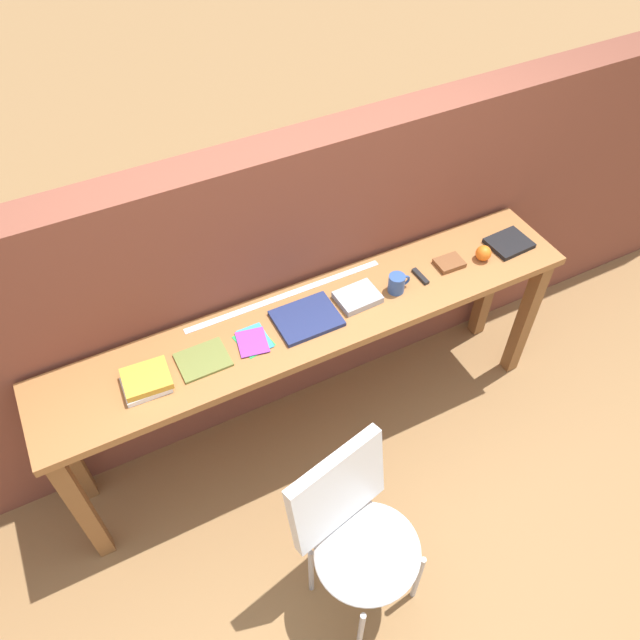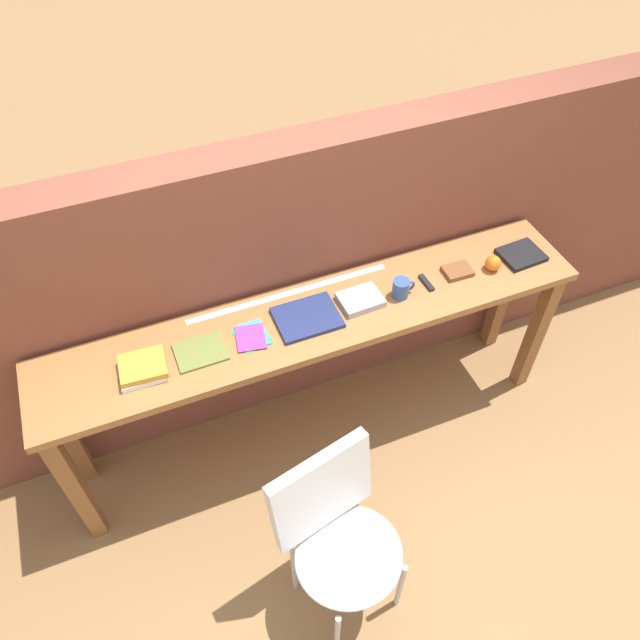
{
  "view_description": "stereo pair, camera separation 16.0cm",
  "coord_description": "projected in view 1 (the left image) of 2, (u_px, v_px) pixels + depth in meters",
  "views": [
    {
      "loc": [
        -0.83,
        -1.36,
        2.91
      ],
      "look_at": [
        0.0,
        0.25,
        0.9
      ],
      "focal_mm": 35.0,
      "sensor_mm": 36.0,
      "label": 1
    },
    {
      "loc": [
        -0.68,
        -1.43,
        2.91
      ],
      "look_at": [
        0.0,
        0.25,
        0.9
      ],
      "focal_mm": 35.0,
      "sensor_mm": 36.0,
      "label": 2
    }
  ],
  "objects": [
    {
      "name": "chair_white_moulded",
      "position": [
        357.0,
        531.0,
        2.46
      ],
      "size": [
        0.53,
        0.54,
        0.89
      ],
      "color": "silver",
      "rests_on": "ground"
    },
    {
      "name": "ruler_metal_back_edge",
      "position": [
        286.0,
        295.0,
        2.83
      ],
      "size": [
        0.96,
        0.03,
        0.0
      ],
      "primitive_type": "cube",
      "color": "silver",
      "rests_on": "sideboard"
    },
    {
      "name": "sports_ball_small",
      "position": [
        483.0,
        253.0,
        2.97
      ],
      "size": [
        0.08,
        0.08,
        0.08
      ],
      "primitive_type": "sphere",
      "color": "orange",
      "rests_on": "sideboard"
    },
    {
      "name": "book_grey_hardcover",
      "position": [
        358.0,
        297.0,
        2.8
      ],
      "size": [
        0.19,
        0.15,
        0.03
      ],
      "primitive_type": "cube",
      "rotation": [
        0.0,
        0.0,
        0.04
      ],
      "color": "#9E9EA3",
      "rests_on": "sideboard"
    },
    {
      "name": "mug",
      "position": [
        397.0,
        283.0,
        2.82
      ],
      "size": [
        0.11,
        0.08,
        0.09
      ],
      "color": "#2D4C8C",
      "rests_on": "sideboard"
    },
    {
      "name": "magazine_cycling",
      "position": [
        203.0,
        360.0,
        2.58
      ],
      "size": [
        0.21,
        0.17,
        0.01
      ],
      "primitive_type": "cube",
      "rotation": [
        0.0,
        0.0,
        0.01
      ],
      "color": "olive",
      "rests_on": "sideboard"
    },
    {
      "name": "book_open_centre",
      "position": [
        307.0,
        318.0,
        2.73
      ],
      "size": [
        0.28,
        0.22,
        0.02
      ],
      "primitive_type": "cube",
      "rotation": [
        0.0,
        0.0,
        0.0
      ],
      "color": "navy",
      "rests_on": "sideboard"
    },
    {
      "name": "pamphlet_pile_colourful",
      "position": [
        254.0,
        341.0,
        2.65
      ],
      "size": [
        0.16,
        0.17,
        0.01
      ],
      "color": "green",
      "rests_on": "sideboard"
    },
    {
      "name": "sideboard",
      "position": [
        315.0,
        336.0,
        2.86
      ],
      "size": [
        2.5,
        0.44,
        0.88
      ],
      "color": "#996033",
      "rests_on": "ground"
    },
    {
      "name": "book_repair_rightmost",
      "position": [
        509.0,
        243.0,
        3.06
      ],
      "size": [
        0.21,
        0.18,
        0.02
      ],
      "primitive_type": "cube",
      "rotation": [
        0.0,
        0.0,
        0.05
      ],
      "color": "black",
      "rests_on": "sideboard"
    },
    {
      "name": "multitool_folded",
      "position": [
        420.0,
        276.0,
        2.91
      ],
      "size": [
        0.03,
        0.11,
        0.02
      ],
      "primitive_type": "cube",
      "rotation": [
        0.0,
        0.0,
        0.04
      ],
      "color": "black",
      "rests_on": "sideboard"
    },
    {
      "name": "brick_wall_back",
      "position": [
        283.0,
        284.0,
        3.03
      ],
      "size": [
        6.0,
        0.2,
        1.55
      ],
      "primitive_type": "cube",
      "color": "brown",
      "rests_on": "ground"
    },
    {
      "name": "ground_plane",
      "position": [
        342.0,
        468.0,
        3.23
      ],
      "size": [
        40.0,
        40.0,
        0.0
      ],
      "primitive_type": "plane",
      "color": "olive"
    },
    {
      "name": "leather_journal_brown",
      "position": [
        449.0,
        263.0,
        2.96
      ],
      "size": [
        0.13,
        0.1,
        0.02
      ],
      "primitive_type": "cube",
      "rotation": [
        0.0,
        0.0,
        -0.03
      ],
      "color": "brown",
      "rests_on": "sideboard"
    },
    {
      "name": "book_stack_leftmost",
      "position": [
        146.0,
        381.0,
        2.48
      ],
      "size": [
        0.2,
        0.17,
        0.05
      ],
      "color": "white",
      "rests_on": "sideboard"
    }
  ]
}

